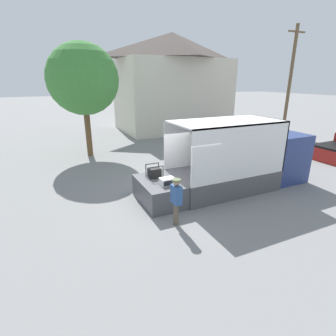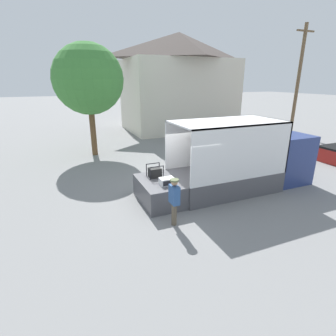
{
  "view_description": "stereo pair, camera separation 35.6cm",
  "coord_description": "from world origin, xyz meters",
  "px_view_note": "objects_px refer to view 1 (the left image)",
  "views": [
    {
      "loc": [
        -4.52,
        -8.92,
        4.71
      ],
      "look_at": [
        -0.46,
        -0.2,
        1.46
      ],
      "focal_mm": 28.0,
      "sensor_mm": 36.0,
      "label": 1
    },
    {
      "loc": [
        -4.19,
        -9.07,
        4.71
      ],
      "look_at": [
        -0.46,
        -0.2,
        1.46
      ],
      "focal_mm": 28.0,
      "sensor_mm": 36.0,
      "label": 2
    }
  ],
  "objects_px": {
    "street_tree": "(83,79)",
    "worker_person": "(176,197)",
    "box_truck": "(249,165)",
    "portable_generator": "(155,172)",
    "utility_pole": "(290,80)",
    "microwave": "(167,181)"
  },
  "relations": [
    {
      "from": "street_tree",
      "to": "portable_generator",
      "type": "bearing_deg",
      "value": -79.85
    },
    {
      "from": "portable_generator",
      "to": "street_tree",
      "type": "height_order",
      "value": "street_tree"
    },
    {
      "from": "box_truck",
      "to": "worker_person",
      "type": "xyz_separation_m",
      "value": [
        -4.75,
        -1.88,
        0.07
      ]
    },
    {
      "from": "worker_person",
      "to": "utility_pole",
      "type": "distance_m",
      "value": 19.04
    },
    {
      "from": "microwave",
      "to": "street_tree",
      "type": "distance_m",
      "value": 9.62
    },
    {
      "from": "box_truck",
      "to": "worker_person",
      "type": "relative_size",
      "value": 3.95
    },
    {
      "from": "worker_person",
      "to": "street_tree",
      "type": "relative_size",
      "value": 0.24
    },
    {
      "from": "utility_pole",
      "to": "microwave",
      "type": "bearing_deg",
      "value": -151.11
    },
    {
      "from": "microwave",
      "to": "street_tree",
      "type": "bearing_deg",
      "value": 99.78
    },
    {
      "from": "box_truck",
      "to": "utility_pole",
      "type": "bearing_deg",
      "value": 35.97
    },
    {
      "from": "portable_generator",
      "to": "worker_person",
      "type": "relative_size",
      "value": 0.36
    },
    {
      "from": "portable_generator",
      "to": "worker_person",
      "type": "xyz_separation_m",
      "value": [
        -0.19,
        -2.33,
        -0.1
      ]
    },
    {
      "from": "utility_pole",
      "to": "worker_person",
      "type": "bearing_deg",
      "value": -147.9
    },
    {
      "from": "street_tree",
      "to": "worker_person",
      "type": "bearing_deg",
      "value": -83.2
    },
    {
      "from": "portable_generator",
      "to": "utility_pole",
      "type": "distance_m",
      "value": 17.75
    },
    {
      "from": "worker_person",
      "to": "utility_pole",
      "type": "relative_size",
      "value": 0.18
    },
    {
      "from": "portable_generator",
      "to": "street_tree",
      "type": "bearing_deg",
      "value": 100.15
    },
    {
      "from": "box_truck",
      "to": "microwave",
      "type": "distance_m",
      "value": 4.47
    },
    {
      "from": "utility_pole",
      "to": "street_tree",
      "type": "height_order",
      "value": "utility_pole"
    },
    {
      "from": "portable_generator",
      "to": "utility_pole",
      "type": "xyz_separation_m",
      "value": [
        15.65,
        7.61,
        3.55
      ]
    },
    {
      "from": "microwave",
      "to": "street_tree",
      "type": "height_order",
      "value": "street_tree"
    },
    {
      "from": "box_truck",
      "to": "portable_generator",
      "type": "relative_size",
      "value": 10.92
    }
  ]
}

